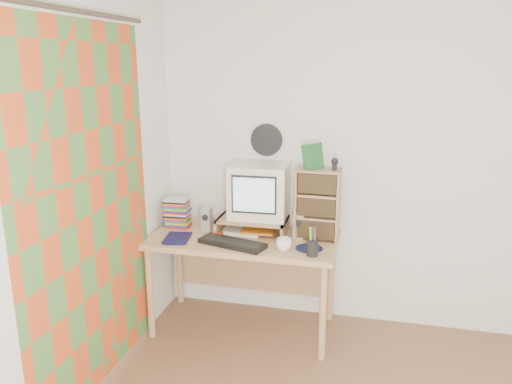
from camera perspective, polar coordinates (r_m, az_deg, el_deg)
The scene contains 20 objects.
back_wall at distance 3.84m, azimuth 14.94°, elevation 2.66°, with size 3.50×3.50×0.00m, color white.
left_wall at distance 2.71m, azimuth -24.48°, elevation -3.16°, with size 3.50×3.50×0.00m, color white.
curtain at distance 3.09m, azimuth -18.31°, elevation -2.41°, with size 2.20×2.20×0.00m, color #D14B1D.
wall_disc at distance 3.88m, azimuth 1.21°, elevation 5.96°, with size 0.25×0.25×0.02m, color black.
desk at distance 3.84m, azimuth -1.24°, elevation -6.72°, with size 1.40×0.70×0.75m.
monitor_riser at distance 3.79m, azimuth -0.39°, elevation -3.37°, with size 0.52×0.30×0.12m.
crt_monitor at distance 3.76m, azimuth 0.35°, elevation 0.13°, with size 0.43×0.43×0.40m, color silver.
speaker_left at distance 3.85m, azimuth -5.64°, elevation -3.16°, with size 0.07×0.07×0.19m, color #B5B6BA.
speaker_right at distance 3.68m, azimuth 4.91°, elevation -3.79°, with size 0.08×0.08×0.21m, color #B5B6BA.
keyboard at distance 3.57m, azimuth -2.72°, elevation -5.86°, with size 0.49×0.16×0.03m, color black.
dvd_stack at distance 3.98m, azimuth -8.99°, elevation -2.14°, with size 0.18×0.13×0.26m, color brown, non-canonical shape.
cd_rack at distance 3.65m, azimuth 7.06°, elevation -1.44°, with size 0.31×0.17×0.52m, color tan.
mug at distance 3.47m, azimuth 3.22°, elevation -6.00°, with size 0.11×0.11×0.09m, color white.
diary at distance 3.74m, azimuth -10.32°, elevation -5.01°, with size 0.22×0.16×0.04m, color #13103C.
mousepad at distance 3.53m, azimuth 6.09°, elevation -6.41°, with size 0.19×0.19×0.00m, color #0F1A33.
pen_cup at distance 3.38m, azimuth 6.48°, elevation -6.01°, with size 0.08×0.08×0.16m, color black, non-canonical shape.
papers at distance 3.81m, azimuth -0.84°, elevation -4.43°, with size 0.28×0.21×0.04m, color silver, non-canonical shape.
red_box at distance 3.73m, azimuth -4.37°, elevation -4.93°, with size 0.07×0.05×0.04m, color #B23A13.
game_box at distance 3.56m, azimuth 6.50°, elevation 4.04°, with size 0.14×0.03×0.18m, color #165021.
webcam at distance 3.56m, azimuth 8.97°, elevation 3.18°, with size 0.05×0.05×0.09m, color black, non-canonical shape.
Camera 1 is at (-0.11, -2.02, 2.02)m, focal length 35.00 mm.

